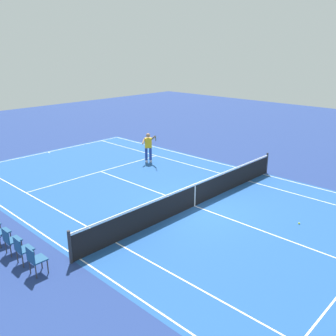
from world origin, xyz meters
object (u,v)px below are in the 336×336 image
tennis_ball (299,223)px  spectator_chair_0 (35,259)px  tennis_player_near (148,146)px  spectator_chair_1 (22,248)px  spectator_chair_2 (10,239)px  tennis_net (195,195)px

tennis_ball → spectator_chair_0: bearing=63.8°
tennis_player_near → spectator_chair_1: (-4.85, 9.76, -0.41)m
tennis_player_near → spectator_chair_2: (-4.06, 9.76, -0.41)m
tennis_net → spectator_chair_1: size_ratio=13.30×
spectator_chair_0 → tennis_ball: bearing=-116.2°
tennis_ball → spectator_chair_2: (5.63, 8.21, 0.49)m
tennis_player_near → tennis_ball: 9.85m
tennis_net → tennis_player_near: (5.85, -2.96, 0.44)m
tennis_net → spectator_chair_2: tennis_net is taller
tennis_ball → spectator_chair_0: 9.16m
tennis_net → spectator_chair_2: bearing=75.2°
spectator_chair_0 → spectator_chair_1: size_ratio=1.00×
spectator_chair_1 → tennis_player_near: bearing=-63.6°
tennis_player_near → spectator_chair_1: 10.91m
spectator_chair_2 → tennis_net: bearing=-104.8°
tennis_player_near → spectator_chair_0: bearing=120.1°
spectator_chair_2 → tennis_ball: bearing=-124.4°
tennis_ball → spectator_chair_1: size_ratio=0.08×
spectator_chair_0 → spectator_chair_2: size_ratio=1.00×
tennis_ball → spectator_chair_1: (4.83, 8.21, 0.49)m
tennis_ball → spectator_chair_1: spectator_chair_1 is taller
tennis_net → spectator_chair_1: (1.00, 6.81, 0.03)m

